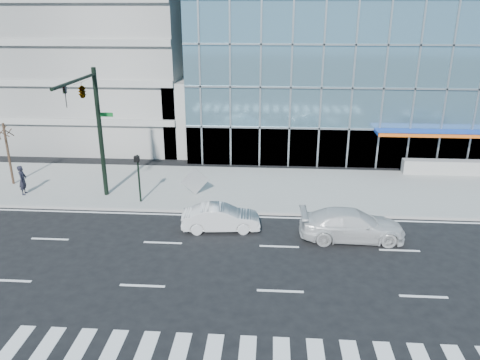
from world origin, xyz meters
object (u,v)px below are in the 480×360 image
object	(u,v)px
traffic_signal	(88,106)
tilted_panel	(195,181)
ped_signal_post	(138,171)
white_suv	(352,225)
pedestrian	(23,180)
street_tree_near	(4,132)
white_sedan	(221,218)

from	to	relation	value
traffic_signal	tilted_panel	distance (m)	7.85
traffic_signal	ped_signal_post	world-z (taller)	traffic_signal
white_suv	pedestrian	distance (m)	20.55
street_tree_near	tilted_panel	bearing A→B (deg)	-5.02
traffic_signal	white_suv	bearing A→B (deg)	-13.01
traffic_signal	ped_signal_post	distance (m)	4.75
ped_signal_post	street_tree_near	world-z (taller)	street_tree_near
ped_signal_post	pedestrian	bearing A→B (deg)	174.36
pedestrian	street_tree_near	bearing A→B (deg)	35.17
ped_signal_post	street_tree_near	size ratio (longest dim) A/B	0.71
ped_signal_post	tilted_panel	distance (m)	3.66
white_sedan	tilted_panel	size ratio (longest dim) A/B	3.24
pedestrian	white_sedan	bearing A→B (deg)	-115.59
ped_signal_post	white_suv	bearing A→B (deg)	-17.15
white_sedan	street_tree_near	bearing A→B (deg)	63.36
traffic_signal	ped_signal_post	bearing A→B (deg)	8.52
street_tree_near	pedestrian	bearing A→B (deg)	-46.05
tilted_panel	pedestrian	bearing A→B (deg)	165.74
street_tree_near	white_sedan	xyz separation A→B (m)	(14.84, -5.75, -3.09)
pedestrian	white_suv	bearing A→B (deg)	-111.58
white_sedan	pedestrian	size ratio (longest dim) A/B	2.20
traffic_signal	street_tree_near	distance (m)	7.96
traffic_signal	tilted_panel	size ratio (longest dim) A/B	6.15
traffic_signal	pedestrian	xyz separation A→B (m)	(-5.28, 1.14, -5.06)
pedestrian	tilted_panel	size ratio (longest dim) A/B	1.47
ped_signal_post	white_sedan	size ratio (longest dim) A/B	0.71
ped_signal_post	pedestrian	distance (m)	7.88
tilted_panel	white_suv	bearing A→B (deg)	-47.71
street_tree_near	tilted_panel	distance (m)	13.02
ped_signal_post	pedestrian	size ratio (longest dim) A/B	1.57
traffic_signal	white_sedan	world-z (taller)	traffic_signal
traffic_signal	white_suv	size ratio (longest dim) A/B	1.48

